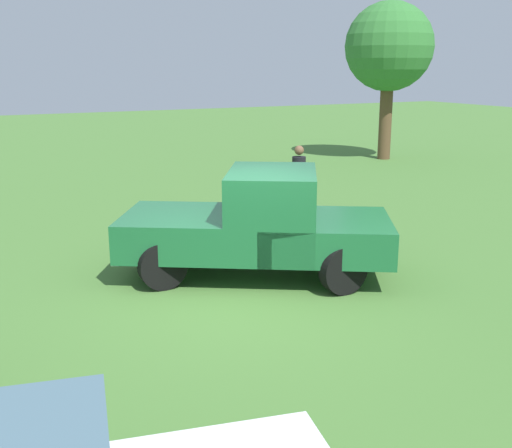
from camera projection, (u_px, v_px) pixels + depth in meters
ground_plane at (245, 295)px, 9.84m from camera, size 80.00×80.00×0.00m
pickup_truck at (263, 222)px, 10.55m from camera, size 4.85×4.00×1.82m
person_visitor at (299, 177)px, 14.67m from camera, size 0.45×0.45×1.70m
tree_back_right at (389, 48)px, 23.01m from camera, size 3.27×3.27×5.80m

